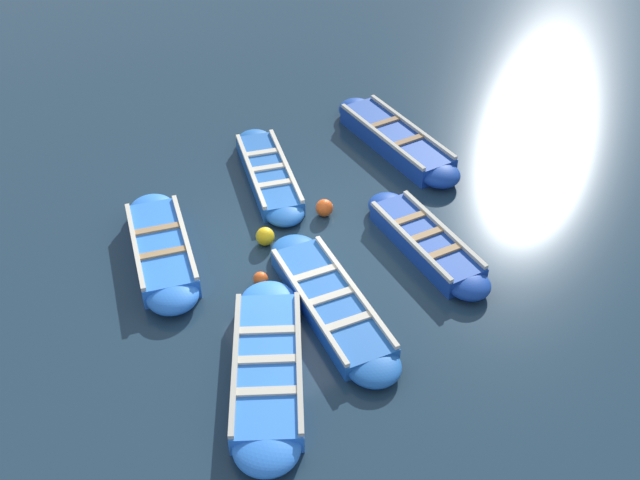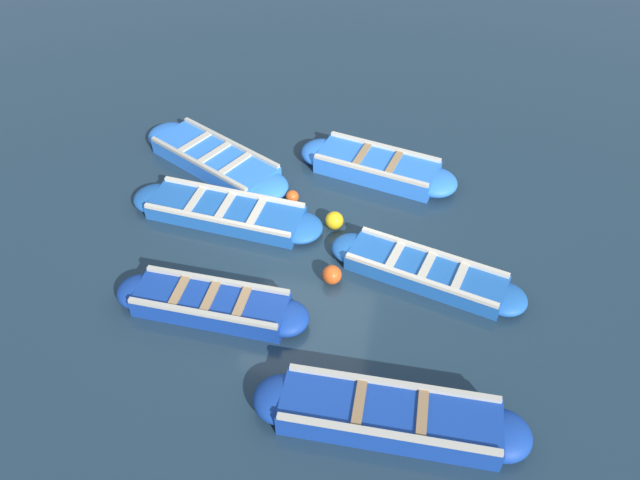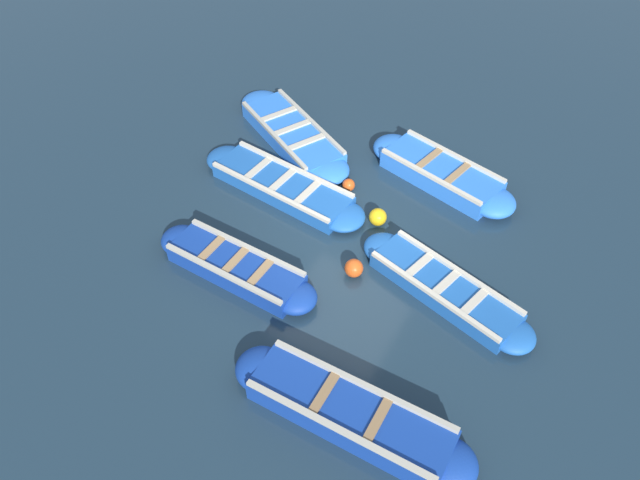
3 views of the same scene
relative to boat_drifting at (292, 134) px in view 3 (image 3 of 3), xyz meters
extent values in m
plane|color=#1C303F|center=(-1.88, -2.34, -0.17)|extent=(120.00, 120.00, 0.00)
cube|color=blue|center=(0.00, 0.00, -0.01)|extent=(2.18, 2.90, 0.32)
ellipsoid|color=blue|center=(-0.65, -1.22, -0.01)|extent=(1.26, 1.28, 0.32)
ellipsoid|color=blue|center=(0.65, 1.22, -0.01)|extent=(1.26, 1.28, 0.32)
cube|color=#B2AD9E|center=(0.41, -0.22, 0.19)|extent=(1.34, 2.42, 0.07)
cube|color=#B2AD9E|center=(-0.41, 0.22, 0.19)|extent=(1.34, 2.42, 0.07)
cube|color=beige|center=(-0.27, -0.52, 0.17)|extent=(0.85, 0.54, 0.04)
cube|color=beige|center=(0.00, 0.00, 0.17)|extent=(0.85, 0.54, 0.04)
cube|color=beige|center=(0.27, 0.52, 0.17)|extent=(0.85, 0.54, 0.04)
cube|color=#1E59AD|center=(-2.35, -4.47, -0.02)|extent=(1.45, 2.79, 0.28)
ellipsoid|color=#1E59AD|center=(-2.69, -5.76, -0.02)|extent=(0.90, 0.92, 0.28)
ellipsoid|color=#1E59AD|center=(-2.01, -3.17, -0.02)|extent=(0.90, 0.92, 0.28)
cube|color=beige|center=(-2.00, -4.56, 0.15)|extent=(0.75, 2.56, 0.07)
cube|color=beige|center=(-2.69, -4.38, 0.15)|extent=(0.75, 2.56, 0.07)
cube|color=beige|center=(-2.49, -5.02, 0.14)|extent=(0.71, 0.31, 0.04)
cube|color=beige|center=(-2.35, -4.47, 0.14)|extent=(0.71, 0.31, 0.04)
cube|color=beige|center=(-2.20, -3.92, 0.14)|extent=(0.71, 0.31, 0.04)
cube|color=#1E59AD|center=(-1.51, -0.69, -0.03)|extent=(1.19, 2.97, 0.28)
ellipsoid|color=#1E59AD|center=(-1.65, -2.13, -0.03)|extent=(0.92, 0.94, 0.28)
ellipsoid|color=#1E59AD|center=(-1.36, 0.75, -0.03)|extent=(0.92, 0.94, 0.28)
cube|color=beige|center=(-1.10, -0.73, 0.15)|extent=(0.36, 2.83, 0.07)
cube|color=beige|center=(-1.92, -0.65, 0.15)|extent=(0.36, 2.83, 0.07)
cube|color=beige|center=(-1.57, -1.30, 0.13)|extent=(0.81, 0.22, 0.04)
cube|color=beige|center=(-1.51, -0.69, 0.13)|extent=(0.81, 0.22, 0.04)
cube|color=beige|center=(-1.45, -0.08, 0.13)|extent=(0.81, 0.22, 0.04)
cube|color=navy|center=(-3.73, -1.13, 0.00)|extent=(0.87, 2.50, 0.34)
ellipsoid|color=navy|center=(-3.77, -2.37, 0.00)|extent=(0.75, 0.77, 0.34)
ellipsoid|color=navy|center=(-3.68, 0.11, 0.00)|extent=(0.75, 0.77, 0.34)
cube|color=#B2AD9E|center=(-3.38, -1.15, 0.21)|extent=(0.17, 2.43, 0.07)
cube|color=#B2AD9E|center=(-4.08, -1.12, 0.21)|extent=(0.17, 2.43, 0.07)
cube|color=#9E7A51|center=(-3.75, -1.66, 0.19)|extent=(0.70, 0.16, 0.04)
cube|color=#9E7A51|center=(-3.73, -1.13, 0.19)|extent=(0.70, 0.16, 0.04)
cube|color=#9E7A51|center=(-3.71, -0.61, 0.19)|extent=(0.70, 0.16, 0.04)
cube|color=navy|center=(-5.21, -4.16, 0.03)|extent=(0.89, 3.01, 0.40)
ellipsoid|color=navy|center=(-5.20, -5.66, 0.03)|extent=(0.80, 0.83, 0.40)
ellipsoid|color=navy|center=(-5.22, -2.66, 0.03)|extent=(0.80, 0.83, 0.40)
cube|color=#B2AD9E|center=(-4.82, -4.16, 0.27)|extent=(0.10, 2.95, 0.07)
cube|color=#B2AD9E|center=(-5.60, -4.16, 0.27)|extent=(0.10, 2.95, 0.07)
cube|color=olive|center=(-5.21, -4.59, 0.25)|extent=(0.76, 0.15, 0.04)
cube|color=olive|center=(-5.21, -3.74, 0.25)|extent=(0.76, 0.15, 0.04)
cube|color=blue|center=(0.36, -3.30, 0.02)|extent=(1.46, 2.56, 0.37)
ellipsoid|color=blue|center=(0.08, -4.48, 0.02)|extent=(1.04, 1.06, 0.37)
ellipsoid|color=blue|center=(0.63, -2.13, 0.02)|extent=(1.04, 1.06, 0.37)
cube|color=beige|center=(0.77, -3.40, 0.24)|extent=(0.61, 2.32, 0.07)
cube|color=beige|center=(-0.06, -3.20, 0.24)|extent=(0.61, 2.32, 0.07)
cube|color=#9E7A51|center=(0.28, -3.63, 0.22)|extent=(0.84, 0.32, 0.04)
cube|color=#9E7A51|center=(0.43, -2.97, 0.22)|extent=(0.84, 0.32, 0.04)
sphere|color=#EAB214|center=(-1.37, -2.73, 0.00)|extent=(0.34, 0.34, 0.34)
sphere|color=#E05119|center=(-2.72, -2.92, 0.00)|extent=(0.33, 0.33, 0.33)
sphere|color=#E05119|center=(-0.80, -1.81, -0.04)|extent=(0.25, 0.25, 0.25)
camera|label=1|loc=(3.05, 6.66, 8.39)|focal=42.00mm
camera|label=2|loc=(-9.76, -4.07, 7.69)|focal=35.00mm
camera|label=3|loc=(-9.15, -5.92, 8.26)|focal=35.00mm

